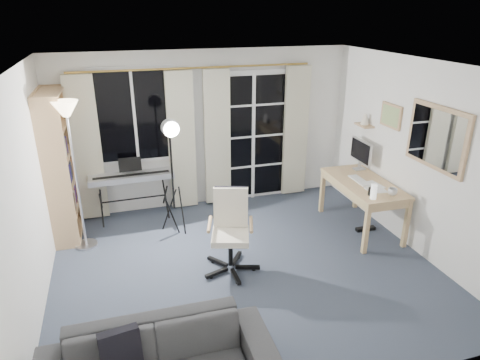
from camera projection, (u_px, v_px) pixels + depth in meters
name	position (u px, v px, depth m)	size (l,w,h in m)	color
floor	(244.00, 267.00, 5.24)	(4.50, 4.00, 0.02)	#323A4A
window	(134.00, 116.00, 6.15)	(1.20, 0.08, 1.40)	white
french_door	(253.00, 137.00, 6.81)	(1.32, 0.09, 2.11)	white
curtains	(199.00, 139.00, 6.46)	(3.60, 0.07, 2.13)	gold
bookshelf	(57.00, 171.00, 5.65)	(0.33, 0.93, 2.00)	tan
torchiere_lamp	(69.00, 132.00, 5.11)	(0.37, 0.37, 1.94)	#B2B2B7
keyboard_piano	(132.00, 178.00, 6.18)	(1.21, 0.60, 0.87)	black
studio_light	(171.00, 142.00, 5.51)	(0.32, 0.33, 1.67)	black
office_chair	(231.00, 223.00, 5.06)	(0.69, 0.69, 0.99)	black
desk	(363.00, 188.00, 5.93)	(0.69, 1.35, 0.71)	tan
monitor	(361.00, 152.00, 6.25)	(0.17, 0.51, 0.45)	silver
desk_clutter	(368.00, 199.00, 5.74)	(0.43, 0.81, 0.90)	white
mug	(393.00, 191.00, 5.46)	(0.12, 0.09, 0.12)	silver
wall_mirror	(437.00, 138.00, 4.94)	(0.04, 0.94, 0.74)	tan
framed_print	(391.00, 116.00, 5.72)	(0.03, 0.42, 0.32)	tan
wall_shelf	(365.00, 121.00, 6.22)	(0.16, 0.30, 0.18)	tan
sofa	(156.00, 356.00, 3.40)	(1.90, 0.58, 0.74)	#303032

